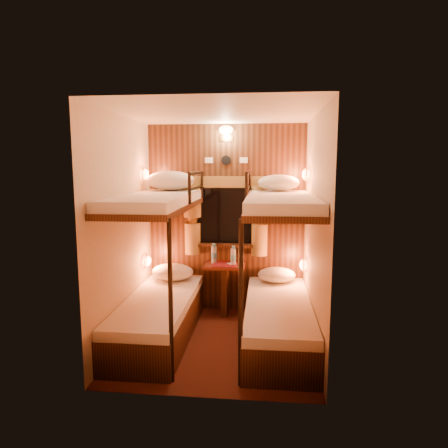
# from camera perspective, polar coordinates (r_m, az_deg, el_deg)

# --- Properties ---
(floor) EXTENTS (2.10, 2.10, 0.00)m
(floor) POSITION_cam_1_polar(r_m,az_deg,el_deg) (4.48, -1.00, -16.49)
(floor) COLOR #3A1510
(floor) RESTS_ON ground
(ceiling) EXTENTS (2.10, 2.10, 0.00)m
(ceiling) POSITION_cam_1_polar(r_m,az_deg,el_deg) (4.10, -1.08, 15.60)
(ceiling) COLOR silver
(ceiling) RESTS_ON wall_back
(wall_back) EXTENTS (2.40, 0.00, 2.40)m
(wall_back) POSITION_cam_1_polar(r_m,az_deg,el_deg) (5.16, 0.34, 0.73)
(wall_back) COLOR #C6B293
(wall_back) RESTS_ON floor
(wall_front) EXTENTS (2.40, 0.00, 2.40)m
(wall_front) POSITION_cam_1_polar(r_m,az_deg,el_deg) (3.10, -3.33, -4.31)
(wall_front) COLOR #C6B293
(wall_front) RESTS_ON floor
(wall_left) EXTENTS (0.00, 2.40, 2.40)m
(wall_left) POSITION_cam_1_polar(r_m,az_deg,el_deg) (4.36, -14.22, -0.91)
(wall_left) COLOR #C6B293
(wall_left) RESTS_ON floor
(wall_right) EXTENTS (0.00, 2.40, 2.40)m
(wall_right) POSITION_cam_1_polar(r_m,az_deg,el_deg) (4.13, 12.88, -1.36)
(wall_right) COLOR #C6B293
(wall_right) RESTS_ON floor
(back_panel) EXTENTS (2.00, 0.03, 2.40)m
(back_panel) POSITION_cam_1_polar(r_m,az_deg,el_deg) (5.14, 0.32, 0.71)
(back_panel) COLOR black
(back_panel) RESTS_ON floor
(bunk_left) EXTENTS (0.72, 1.90, 1.82)m
(bunk_left) POSITION_cam_1_polar(r_m,az_deg,el_deg) (4.46, -9.31, -9.03)
(bunk_left) COLOR black
(bunk_left) RESTS_ON floor
(bunk_right) EXTENTS (0.72, 1.90, 1.82)m
(bunk_right) POSITION_cam_1_polar(r_m,az_deg,el_deg) (4.32, 7.79, -9.58)
(bunk_right) COLOR black
(bunk_right) RESTS_ON floor
(window) EXTENTS (1.00, 0.12, 0.79)m
(window) POSITION_cam_1_polar(r_m,az_deg,el_deg) (5.12, 0.29, 0.45)
(window) COLOR black
(window) RESTS_ON back_panel
(curtains) EXTENTS (1.10, 0.22, 1.00)m
(curtains) POSITION_cam_1_polar(r_m,az_deg,el_deg) (5.07, 0.26, 1.32)
(curtains) COLOR olive
(curtains) RESTS_ON back_panel
(back_fixtures) EXTENTS (0.54, 0.09, 0.48)m
(back_fixtures) POSITION_cam_1_polar(r_m,az_deg,el_deg) (5.08, 0.29, 12.44)
(back_fixtures) COLOR black
(back_fixtures) RESTS_ON back_panel
(reading_lamps) EXTENTS (2.00, 0.20, 1.25)m
(reading_lamps) POSITION_cam_1_polar(r_m,az_deg,el_deg) (4.81, -0.05, 0.66)
(reading_lamps) COLOR orange
(reading_lamps) RESTS_ON wall_left
(table) EXTENTS (0.50, 0.34, 0.66)m
(table) POSITION_cam_1_polar(r_m,az_deg,el_deg) (5.13, 0.12, -8.30)
(table) COLOR maroon
(table) RESTS_ON floor
(bottle_left) EXTENTS (0.07, 0.07, 0.25)m
(bottle_left) POSITION_cam_1_polar(r_m,az_deg,el_deg) (5.10, -1.44, -4.39)
(bottle_left) COLOR #99BFE5
(bottle_left) RESTS_ON table
(bottle_right) EXTENTS (0.07, 0.07, 0.24)m
(bottle_right) POSITION_cam_1_polar(r_m,az_deg,el_deg) (5.02, 1.33, -4.66)
(bottle_right) COLOR #99BFE5
(bottle_right) RESTS_ON table
(sachet_a) EXTENTS (0.11, 0.10, 0.01)m
(sachet_a) POSITION_cam_1_polar(r_m,az_deg,el_deg) (5.06, 1.19, -5.73)
(sachet_a) COLOR silver
(sachet_a) RESTS_ON table
(sachet_b) EXTENTS (0.09, 0.08, 0.01)m
(sachet_b) POSITION_cam_1_polar(r_m,az_deg,el_deg) (5.10, 0.88, -5.62)
(sachet_b) COLOR silver
(sachet_b) RESTS_ON table
(pillow_lower_left) EXTENTS (0.52, 0.37, 0.21)m
(pillow_lower_left) POSITION_cam_1_polar(r_m,az_deg,el_deg) (5.09, -7.35, -6.79)
(pillow_lower_left) COLOR silver
(pillow_lower_left) RESTS_ON bunk_left
(pillow_lower_right) EXTENTS (0.46, 0.33, 0.18)m
(pillow_lower_right) POSITION_cam_1_polar(r_m,az_deg,el_deg) (5.01, 7.53, -7.20)
(pillow_lower_right) COLOR silver
(pillow_lower_right) RESTS_ON bunk_right
(pillow_upper_left) EXTENTS (0.59, 0.42, 0.23)m
(pillow_upper_left) POSITION_cam_1_polar(r_m,az_deg,el_deg) (4.91, -7.63, 6.18)
(pillow_upper_left) COLOR silver
(pillow_upper_left) RESTS_ON bunk_left
(pillow_upper_right) EXTENTS (0.49, 0.35, 0.19)m
(pillow_upper_right) POSITION_cam_1_polar(r_m,az_deg,el_deg) (4.79, 7.80, 5.87)
(pillow_upper_right) COLOR silver
(pillow_upper_right) RESTS_ON bunk_right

